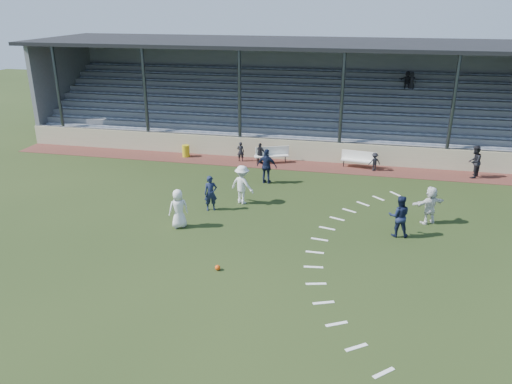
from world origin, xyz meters
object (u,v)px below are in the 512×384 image
player_navy_lead (211,193)px  bench_right (359,158)px  football (218,268)px  official (474,162)px  trash_bin (186,151)px  player_white_lead (178,209)px  bench_left (272,153)px

player_navy_lead → bench_right: bearing=25.7°
football → official: bearing=49.4°
trash_bin → player_white_lead: player_white_lead is taller
trash_bin → football: trash_bin is taller
bench_left → bench_right: bearing=-21.1°
player_white_lead → official: 16.26m
bench_left → football: bearing=-110.8°
bench_right → player_white_lead: player_white_lead is taller
bench_right → trash_bin: bearing=-170.6°
trash_bin → bench_left: bearing=-0.4°
football → bench_left: bearing=91.9°
bench_right → trash_bin: bench_right is taller
trash_bin → football: (5.79, -12.81, -0.28)m
football → player_white_lead: 4.15m
bench_left → football: (0.43, -12.78, -0.49)m
player_navy_lead → official: size_ratio=0.92×
player_white_lead → player_navy_lead: size_ratio=1.04×
bench_left → player_white_lead: player_white_lead is taller
bench_left → player_white_lead: (-2.18, -9.63, 0.26)m
bench_right → trash_bin: (-10.40, -0.10, -0.20)m
bench_left → trash_bin: bearing=156.9°
player_navy_lead → official: (12.54, 7.29, 0.09)m
trash_bin → football: size_ratio=3.71×
bench_right → football: size_ratio=10.47×
trash_bin → player_navy_lead: player_navy_lead is taller
trash_bin → bench_right: bearing=0.6°
player_navy_lead → official: 14.50m
trash_bin → official: 16.49m
bench_left → player_white_lead: size_ratio=1.19×
bench_right → official: (6.08, -0.42, 0.32)m
bench_right → official: official is taller
bench_left → bench_right: 5.04m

